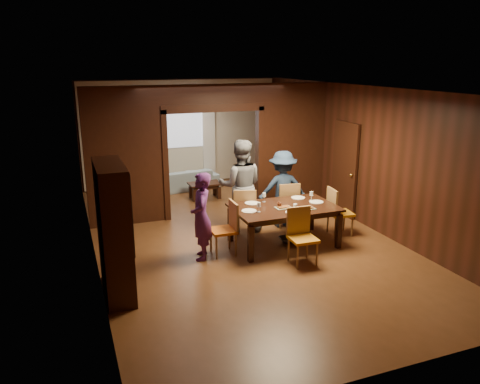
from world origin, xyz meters
name	(u,v)px	position (x,y,z in m)	size (l,w,h in m)	color
floor	(239,237)	(0.00, 0.00, 0.00)	(9.00, 9.00, 0.00)	#573318
ceiling	(239,88)	(0.00, 0.00, 2.90)	(5.50, 9.00, 0.02)	silver
room_walls	(210,146)	(0.00, 1.89, 1.51)	(5.52, 9.01, 2.90)	black
person_purple	(201,216)	(-0.98, -0.71, 0.78)	(0.57, 0.37, 1.55)	#532265
person_grey	(240,186)	(0.17, 0.37, 0.94)	(0.92, 0.71, 1.89)	slate
person_navy	(282,189)	(1.07, 0.29, 0.81)	(1.04, 0.60, 1.61)	#1B2B44
sofa	(183,180)	(-0.16, 3.85, 0.27)	(1.86, 0.73, 0.54)	#8EA9BA
serving_bowl	(290,202)	(0.80, -0.60, 0.81)	(0.37, 0.37, 0.09)	black
dining_table	(284,225)	(0.65, -0.66, 0.38)	(1.93, 1.20, 0.76)	black
coffee_table	(205,190)	(0.14, 2.83, 0.20)	(0.80, 0.50, 0.40)	black
chair_left	(223,229)	(-0.57, -0.69, 0.48)	(0.44, 0.44, 0.97)	#C15912
chair_right	(341,212)	(1.94, -0.59, 0.48)	(0.44, 0.44, 0.97)	#C27812
chair_far_l	(244,211)	(0.16, 0.12, 0.48)	(0.44, 0.44, 0.97)	red
chair_far_r	(286,204)	(1.15, 0.25, 0.48)	(0.44, 0.44, 0.97)	#D75714
chair_near	(303,237)	(0.57, -1.56, 0.48)	(0.44, 0.44, 0.97)	orange
hutch	(114,231)	(-2.53, -1.50, 1.00)	(0.40, 1.20, 2.00)	black
door_right	(345,169)	(2.70, 0.50, 1.05)	(0.06, 0.90, 2.10)	black
window_far	(182,124)	(0.00, 4.44, 1.70)	(1.20, 0.03, 1.30)	silver
curtain_left	(156,142)	(-0.75, 4.40, 1.25)	(0.35, 0.06, 2.40)	white
curtain_right	(209,139)	(0.75, 4.40, 1.25)	(0.35, 0.06, 2.40)	white
plate_left	(249,211)	(-0.07, -0.69, 0.77)	(0.27, 0.27, 0.01)	white
plate_far_l	(252,203)	(0.16, -0.27, 0.77)	(0.27, 0.27, 0.01)	white
plate_far_r	(298,198)	(1.15, -0.26, 0.77)	(0.27, 0.27, 0.01)	white
plate_right	(316,202)	(1.34, -0.64, 0.77)	(0.27, 0.27, 0.01)	white
plate_near	(293,212)	(0.63, -1.04, 0.77)	(0.27, 0.27, 0.01)	silver
platter_a	(283,207)	(0.59, -0.76, 0.78)	(0.30, 0.20, 0.04)	slate
platter_b	(307,208)	(0.97, -0.95, 0.78)	(0.30, 0.20, 0.04)	gray
wineglass_left	(259,207)	(0.07, -0.80, 0.85)	(0.08, 0.08, 0.18)	white
wineglass_far	(264,197)	(0.41, -0.26, 0.85)	(0.08, 0.08, 0.18)	silver
wineglass_right	(311,196)	(1.31, -0.50, 0.85)	(0.08, 0.08, 0.18)	white
tumbler	(295,208)	(0.70, -1.00, 0.83)	(0.07, 0.07, 0.14)	silver
condiment_jar	(279,205)	(0.53, -0.70, 0.82)	(0.08, 0.08, 0.11)	#482010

